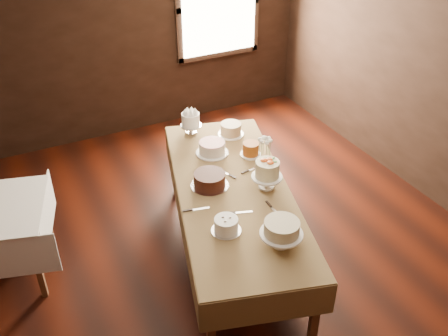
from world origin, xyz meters
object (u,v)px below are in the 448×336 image
(cake_caramel, at_px, (251,150))
(cake_chocolate, at_px, (210,180))
(cake_server_c, at_px, (223,172))
(cake_speckled, at_px, (231,129))
(cake_swirl, at_px, (226,226))
(flower_vase, at_px, (264,162))
(cake_cream, at_px, (281,234))
(cake_server_b, at_px, (275,212))
(display_table, at_px, (233,194))
(cake_meringue, at_px, (191,124))
(cake_server_d, at_px, (255,168))
(cake_lattice, at_px, (212,148))
(cake_server_a, at_px, (244,212))
(cake_server_e, at_px, (201,209))
(cake_flowers, at_px, (267,176))

(cake_caramel, relative_size, cake_chocolate, 0.61)
(cake_server_c, bearing_deg, cake_speckled, -51.33)
(cake_swirl, bearing_deg, flower_vase, 42.22)
(cake_cream, distance_m, cake_server_c, 1.14)
(cake_server_b, bearing_deg, cake_speckled, 170.13)
(display_table, relative_size, cake_chocolate, 7.84)
(cake_meringue, relative_size, cake_caramel, 1.26)
(cake_server_d, relative_size, flower_vase, 1.96)
(cake_chocolate, height_order, cake_server_c, cake_chocolate)
(cake_lattice, height_order, cake_server_c, cake_lattice)
(cake_caramel, xyz_separation_m, cake_chocolate, (-0.61, -0.31, 0.00))
(cake_chocolate, height_order, cake_server_b, cake_chocolate)
(cake_server_a, xyz_separation_m, cake_server_e, (-0.31, 0.21, 0.00))
(cake_lattice, height_order, cake_flowers, cake_flowers)
(cake_lattice, height_order, cake_server_d, cake_lattice)
(cake_server_d, distance_m, flower_vase, 0.11)
(cake_server_a, height_order, flower_vase, flower_vase)
(cake_meringue, xyz_separation_m, cake_server_e, (-0.46, -1.28, -0.11))
(cake_server_c, height_order, cake_server_d, same)
(cake_server_b, height_order, cake_server_c, same)
(cake_server_a, bearing_deg, cake_cream, -64.48)
(cake_swirl, height_order, cake_server_d, cake_swirl)
(cake_server_a, relative_size, cake_server_c, 1.00)
(cake_cream, bearing_deg, cake_chocolate, 99.09)
(cake_lattice, height_order, cake_caramel, cake_caramel)
(cake_meringue, distance_m, cake_swirl, 1.69)
(cake_speckled, relative_size, flower_vase, 2.32)
(cake_swirl, relative_size, cake_server_c, 1.04)
(cake_meringue, distance_m, cake_server_d, 0.97)
(display_table, height_order, cake_flowers, cake_flowers)
(display_table, relative_size, cake_meringue, 10.12)
(display_table, relative_size, cake_cream, 7.06)
(cake_lattice, distance_m, cake_server_d, 0.51)
(cake_server_c, bearing_deg, display_table, 152.99)
(cake_server_e, bearing_deg, cake_flowers, 14.68)
(cake_server_e, bearing_deg, cake_meringue, 82.65)
(display_table, relative_size, cake_server_c, 11.57)
(cake_meringue, height_order, cake_server_a, cake_meringue)
(cake_caramel, xyz_separation_m, cake_swirl, (-0.76, -0.95, -0.00))
(cake_caramel, bearing_deg, flower_vase, -88.09)
(cake_server_a, distance_m, cake_server_e, 0.37)
(cake_swirl, distance_m, cake_cream, 0.46)
(cake_lattice, relative_size, flower_vase, 2.71)
(display_table, bearing_deg, cake_swirl, -122.96)
(cake_server_c, xyz_separation_m, cake_server_d, (0.30, -0.08, 0.00))
(cake_meringue, height_order, cake_cream, cake_meringue)
(cake_server_b, bearing_deg, cake_chocolate, -149.14)
(display_table, bearing_deg, cake_cream, -91.32)
(cake_server_a, distance_m, cake_server_d, 0.71)
(cake_server_a, bearing_deg, flower_vase, 64.96)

